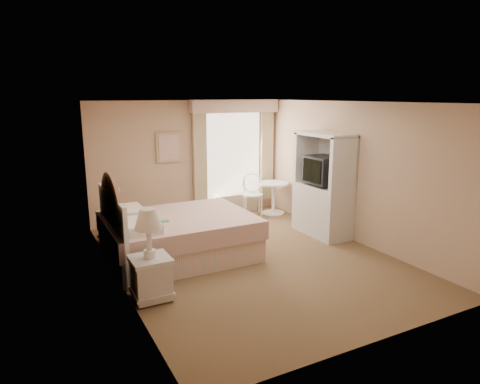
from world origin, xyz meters
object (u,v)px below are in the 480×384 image
round_table (273,193)px  cafe_chair (252,191)px  bed (173,235)px  nightstand_far (112,219)px  nightstand_near (150,266)px  armoire (323,193)px

round_table → cafe_chair: 0.49m
bed → nightstand_far: bearing=120.8°
round_table → cafe_chair: bearing=163.3°
nightstand_far → cafe_chair: bearing=8.3°
cafe_chair → nightstand_near: bearing=-115.9°
nightstand_far → round_table: size_ratio=1.65×
nightstand_near → armoire: bearing=17.1°
nightstand_near → nightstand_far: 2.47m
bed → nightstand_near: bearing=-120.3°
round_table → armoire: size_ratio=0.37×
nightstand_near → nightstand_far: size_ratio=1.02×
nightstand_near → cafe_chair: size_ratio=1.30×
cafe_chair → armoire: bearing=-52.8°
round_table → nightstand_near: bearing=-142.2°
nightstand_near → nightstand_far: (-0.00, 2.47, -0.01)m
bed → nightstand_near: 1.45m
bed → armoire: armoire is taller
bed → round_table: bearing=28.3°
bed → round_table: bed is taller
nightstand_far → bed: bearing=-59.2°
nightstand_far → round_table: bearing=5.1°
cafe_chair → armoire: armoire is taller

